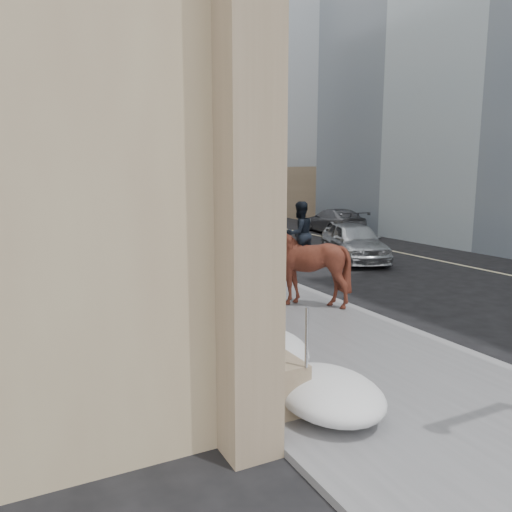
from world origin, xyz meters
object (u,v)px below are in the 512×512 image
at_px(pedestrian, 265,275).
at_px(car_silver, 354,241).
at_px(mounted_horse_left, 183,262).
at_px(car_grey, 334,221).
at_px(mounted_horse_right, 302,261).

distance_m(pedestrian, car_silver, 8.85).
distance_m(mounted_horse_left, car_grey, 16.99).
bearing_deg(car_grey, mounted_horse_left, 47.83).
xyz_separation_m(car_silver, car_grey, (4.66, 7.93, -0.06)).
bearing_deg(mounted_horse_left, car_silver, -175.34).
xyz_separation_m(mounted_horse_left, car_grey, (13.04, 10.89, -0.36)).
height_order(mounted_horse_right, pedestrian, mounted_horse_right).
xyz_separation_m(pedestrian, car_grey, (11.68, 13.33, -0.31)).
bearing_deg(car_grey, mounted_horse_right, 59.52).
bearing_deg(mounted_horse_right, mounted_horse_left, -48.76).
distance_m(pedestrian, car_grey, 17.72).
xyz_separation_m(pedestrian, car_silver, (7.01, 5.40, -0.25)).
bearing_deg(pedestrian, car_silver, 25.17).
xyz_separation_m(mounted_horse_right, car_silver, (5.85, 5.32, -0.53)).
bearing_deg(mounted_horse_right, car_silver, -143.32).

